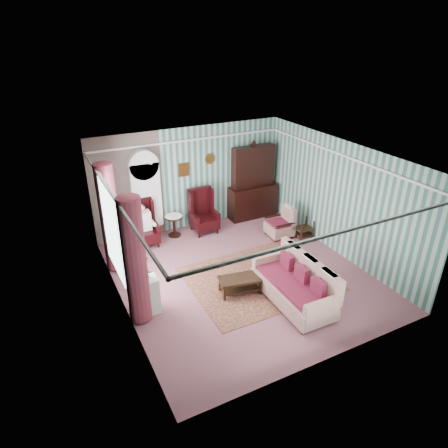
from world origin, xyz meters
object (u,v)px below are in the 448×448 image
nest_table (304,228)px  plant_stand (145,296)px  sofa (294,282)px  coffee_table (240,285)px  round_side_table (174,226)px  floral_armchair (280,219)px  seated_woman (143,225)px  bookcase (146,200)px  dresser_hutch (253,180)px  wingback_left (143,224)px  wingback_right (204,212)px

nest_table → plant_stand: bearing=-166.2°
sofa → coffee_table: (-0.83, 0.80, -0.33)m
round_side_table → floral_armchair: (2.60, -1.35, 0.24)m
seated_woman → bookcase: bearing=57.3°
dresser_hutch → sofa: dresser_hutch is taller
seated_woman → sofa: bearing=-61.5°
dresser_hutch → sofa: 4.38m
wingback_left → sofa: size_ratio=0.61×
seated_woman → coffee_table: (1.25, -3.02, -0.40)m
plant_stand → bookcase: bearing=71.5°
wingback_left → plant_stand: bearing=-106.2°
nest_table → wingback_left: bearing=159.2°
bookcase → floral_armchair: 3.67m
coffee_table → seated_woman: bearing=112.4°
dresser_hutch → floral_armchair: dresser_hutch is taller
dresser_hutch → wingback_right: size_ratio=1.89×
wingback_right → coffee_table: size_ratio=1.34×
wingback_right → round_side_table: 0.92m
dresser_hutch → floral_armchair: 1.61m
nest_table → sofa: (-1.99, -2.27, 0.25)m
seated_woman → nest_table: (4.07, -1.55, -0.32)m
dresser_hutch → sofa: bearing=-109.2°
seated_woman → plant_stand: (-0.80, -2.75, -0.19)m
wingback_left → wingback_right: bearing=0.0°
wingback_left → floral_armchair: wingback_left is taller
seated_woman → floral_armchair: 3.70m
round_side_table → dresser_hutch: bearing=2.6°
sofa → floral_armchair: floral_armchair is taller
wingback_left → floral_armchair: (3.50, -1.20, -0.09)m
dresser_hutch → seated_woman: (-3.50, -0.27, -0.59)m
wingback_right → sofa: 3.84m
wingback_left → sofa: bearing=-61.5°
bookcase → nest_table: bearing=-26.9°
wingback_left → floral_armchair: bearing=-18.9°
wingback_left → round_side_table: (0.90, 0.15, -0.33)m
wingback_left → wingback_right: 1.75m
wingback_left → plant_stand: 2.87m
seated_woman → floral_armchair: (3.50, -1.20, -0.05)m
round_side_table → plant_stand: (-1.70, -2.90, 0.10)m
bookcase → wingback_left: bearing=-122.7°
seated_woman → sofa: size_ratio=0.58×
wingback_left → wingback_right: size_ratio=1.00×
seated_woman → round_side_table: bearing=9.5°
bookcase → floral_armchair: bookcase is taller
dresser_hutch → wingback_right: bearing=-171.2°
wingback_left → sofa: 4.35m
seated_woman → sofa: seated_woman is taller
nest_table → sofa: bearing=-131.2°
nest_table → coffee_table: 3.19m
plant_stand → round_side_table: bearing=59.6°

